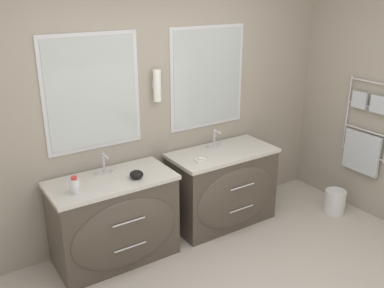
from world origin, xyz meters
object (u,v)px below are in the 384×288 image
object	(u,v)px
vanity_left	(115,220)
amenity_bowl	(136,174)
vanity_right	(224,188)
waste_bin	(335,201)
toiletry_bottle	(75,185)

from	to	relation	value
vanity_left	amenity_bowl	size ratio (longest dim) A/B	9.08
vanity_left	vanity_right	size ratio (longest dim) A/B	1.00
vanity_right	waste_bin	distance (m)	1.32
vanity_left	toiletry_bottle	size ratio (longest dim) A/B	7.58
vanity_left	waste_bin	size ratio (longest dim) A/B	4.23
vanity_left	waste_bin	xyz separation A→B (m)	(2.42, -0.52, -0.27)
vanity_right	waste_bin	xyz separation A→B (m)	(1.18, -0.52, -0.27)
vanity_left	amenity_bowl	bearing A→B (deg)	-20.56
waste_bin	vanity_left	bearing A→B (deg)	167.88
vanity_left	waste_bin	distance (m)	2.49
vanity_right	waste_bin	size ratio (longest dim) A/B	4.23
amenity_bowl	vanity_right	bearing A→B (deg)	4.06
amenity_bowl	vanity_left	bearing A→B (deg)	159.44
toiletry_bottle	waste_bin	world-z (taller)	toiletry_bottle
vanity_left	amenity_bowl	distance (m)	0.49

